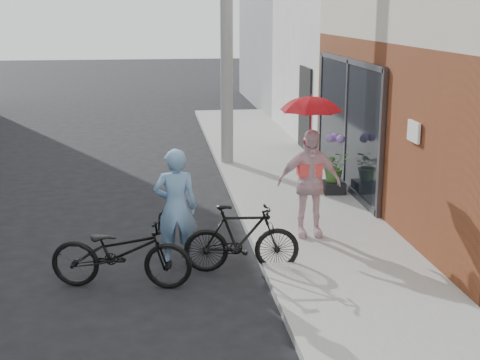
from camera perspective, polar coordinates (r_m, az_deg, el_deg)
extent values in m
plane|color=black|center=(9.55, -3.68, -7.32)|extent=(80.00, 80.00, 0.00)
cube|color=gray|center=(11.70, 5.97, -2.92)|extent=(2.20, 24.00, 0.12)
cube|color=#9E9E99|center=(11.49, 0.32, -3.16)|extent=(0.12, 24.00, 0.12)
cube|color=black|center=(13.08, 9.15, 4.69)|extent=(0.06, 3.80, 2.40)
cube|color=white|center=(9.93, 14.61, 4.02)|extent=(0.04, 0.40, 0.30)
cube|color=white|center=(19.46, 16.49, 13.77)|extent=(8.00, 6.00, 7.00)
cube|color=gray|center=(26.03, 10.18, 14.16)|extent=(8.00, 8.00, 7.00)
cylinder|color=#9E9E99|center=(14.94, -1.17, 14.31)|extent=(0.28, 0.28, 7.00)
imported|color=#6E98C3|center=(9.37, -5.50, -2.35)|extent=(0.61, 0.40, 1.68)
imported|color=black|center=(8.81, -10.11, -6.06)|extent=(1.93, 0.98, 0.97)
imported|color=black|center=(9.18, 0.14, -5.01)|extent=(1.62, 0.57, 0.96)
imported|color=beige|center=(10.24, 5.91, -0.26)|extent=(0.99, 0.45, 1.66)
imported|color=red|center=(10.00, 6.09, 6.53)|extent=(0.89, 0.89, 0.78)
cube|color=black|center=(12.85, 8.02, -0.61)|extent=(0.44, 0.44, 0.22)
imported|color=#3B6628|center=(12.75, 8.08, 1.15)|extent=(0.54, 0.47, 0.60)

